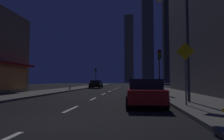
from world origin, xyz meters
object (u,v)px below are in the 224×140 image
(car_parked_near, at_px, (145,92))
(car_parked_far, at_px, (96,84))
(street_lamp_right, at_px, (173,19))
(traffic_light_near_right, at_px, (159,62))
(traffic_light_far_left, at_px, (96,73))
(fire_hydrant_far_left, at_px, (70,87))
(pedestrian_crossing_sign, at_px, (186,68))

(car_parked_near, xyz_separation_m, car_parked_far, (-7.20, 23.38, 0.00))
(car_parked_far, height_order, street_lamp_right, street_lamp_right)
(car_parked_near, relative_size, traffic_light_near_right, 1.01)
(traffic_light_near_right, bearing_deg, car_parked_far, 120.40)
(traffic_light_near_right, relative_size, traffic_light_far_left, 1.00)
(fire_hydrant_far_left, distance_m, traffic_light_near_right, 14.13)
(street_lamp_right, bearing_deg, traffic_light_near_right, 88.99)
(street_lamp_right, distance_m, pedestrian_crossing_sign, 3.47)
(street_lamp_right, relative_size, pedestrian_crossing_sign, 2.09)
(car_parked_far, xyz_separation_m, pedestrian_crossing_sign, (9.20, -23.97, 1.28))
(car_parked_near, bearing_deg, car_parked_far, 107.11)
(car_parked_far, height_order, fire_hydrant_far_left, car_parked_far)
(traffic_light_near_right, distance_m, traffic_light_far_left, 27.26)
(traffic_light_near_right, bearing_deg, traffic_light_far_left, 113.80)
(fire_hydrant_far_left, xyz_separation_m, pedestrian_crossing_sign, (11.50, -16.35, 1.56))
(car_parked_far, bearing_deg, car_parked_near, -72.89)
(car_parked_far, bearing_deg, traffic_light_far_left, 101.39)
(traffic_light_near_right, distance_m, street_lamp_right, 7.07)
(traffic_light_near_right, bearing_deg, pedestrian_crossing_sign, -89.32)
(traffic_light_far_left, bearing_deg, traffic_light_near_right, -66.20)
(car_parked_near, bearing_deg, street_lamp_right, 30.70)
(pedestrian_crossing_sign, bearing_deg, fire_hydrant_far_left, 125.12)
(pedestrian_crossing_sign, bearing_deg, street_lamp_right, 97.62)
(traffic_light_far_left, height_order, street_lamp_right, street_lamp_right)
(car_parked_near, xyz_separation_m, traffic_light_far_left, (-9.10, 32.81, 2.45))
(fire_hydrant_far_left, xyz_separation_m, traffic_light_far_left, (0.40, 17.05, 2.74))
(car_parked_near, xyz_separation_m, traffic_light_near_right, (1.90, 7.88, 2.45))
(car_parked_far, bearing_deg, pedestrian_crossing_sign, -69.01)
(traffic_light_near_right, xyz_separation_m, street_lamp_right, (-0.12, -6.82, 1.87))
(car_parked_far, distance_m, pedestrian_crossing_sign, 25.71)
(car_parked_far, height_order, traffic_light_near_right, traffic_light_near_right)
(fire_hydrant_far_left, height_order, street_lamp_right, street_lamp_right)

